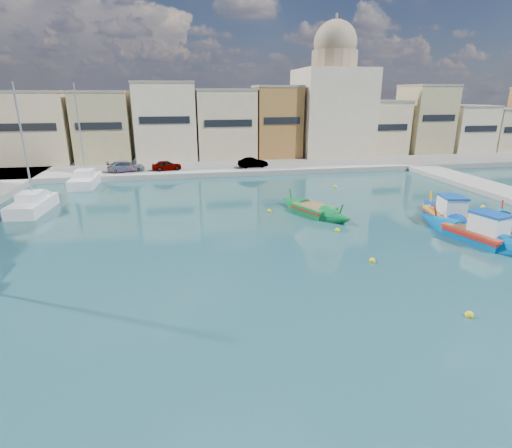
{
  "coord_description": "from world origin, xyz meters",
  "views": [
    {
      "loc": [
        -12.19,
        -17.6,
        9.29
      ],
      "look_at": [
        -7.72,
        6.0,
        1.4
      ],
      "focal_mm": 28.0,
      "sensor_mm": 36.0,
      "label": 1
    }
  ],
  "objects_px": {
    "yacht_north": "(89,178)",
    "yacht_midnorth": "(41,201)",
    "luzzu_cyan_mid": "(505,223)",
    "church_block": "(332,100)",
    "luzzu_blue_cabin": "(447,217)",
    "luzzu_turquoise_cabin": "(479,236)",
    "luzzu_green": "(314,211)"
  },
  "relations": [
    {
      "from": "yacht_north",
      "to": "yacht_midnorth",
      "type": "relative_size",
      "value": 1.02
    },
    {
      "from": "luzzu_cyan_mid",
      "to": "yacht_north",
      "type": "relative_size",
      "value": 0.66
    },
    {
      "from": "church_block",
      "to": "luzzu_blue_cabin",
      "type": "height_order",
      "value": "church_block"
    },
    {
      "from": "luzzu_blue_cabin",
      "to": "yacht_midnorth",
      "type": "distance_m",
      "value": 33.34
    },
    {
      "from": "luzzu_turquoise_cabin",
      "to": "luzzu_cyan_mid",
      "type": "distance_m",
      "value": 4.77
    },
    {
      "from": "luzzu_cyan_mid",
      "to": "luzzu_blue_cabin",
      "type": "bearing_deg",
      "value": 153.56
    },
    {
      "from": "luzzu_blue_cabin",
      "to": "luzzu_cyan_mid",
      "type": "distance_m",
      "value": 3.95
    },
    {
      "from": "church_block",
      "to": "luzzu_green",
      "type": "xyz_separation_m",
      "value": [
        -11.85,
        -28.12,
        -8.13
      ]
    },
    {
      "from": "luzzu_cyan_mid",
      "to": "yacht_north",
      "type": "height_order",
      "value": "yacht_north"
    },
    {
      "from": "church_block",
      "to": "luzzu_turquoise_cabin",
      "type": "distance_m",
      "value": 37.11
    },
    {
      "from": "luzzu_blue_cabin",
      "to": "yacht_north",
      "type": "height_order",
      "value": "yacht_north"
    },
    {
      "from": "church_block",
      "to": "luzzu_turquoise_cabin",
      "type": "bearing_deg",
      "value": -95.03
    },
    {
      "from": "luzzu_blue_cabin",
      "to": "yacht_midnorth",
      "type": "xyz_separation_m",
      "value": [
        -31.66,
        10.44,
        0.04
      ]
    },
    {
      "from": "luzzu_cyan_mid",
      "to": "yacht_midnorth",
      "type": "xyz_separation_m",
      "value": [
        -35.19,
        12.2,
        0.19
      ]
    },
    {
      "from": "church_block",
      "to": "luzzu_green",
      "type": "height_order",
      "value": "church_block"
    },
    {
      "from": "luzzu_turquoise_cabin",
      "to": "luzzu_blue_cabin",
      "type": "xyz_separation_m",
      "value": [
        0.59,
        4.16,
        0.01
      ]
    },
    {
      "from": "luzzu_green",
      "to": "yacht_north",
      "type": "height_order",
      "value": "yacht_north"
    },
    {
      "from": "luzzu_blue_cabin",
      "to": "luzzu_green",
      "type": "xyz_separation_m",
      "value": [
        -9.27,
        3.82,
        -0.12
      ]
    },
    {
      "from": "church_block",
      "to": "luzzu_cyan_mid",
      "type": "relative_size",
      "value": 2.6
    },
    {
      "from": "luzzu_turquoise_cabin",
      "to": "luzzu_blue_cabin",
      "type": "distance_m",
      "value": 4.21
    },
    {
      "from": "luzzu_turquoise_cabin",
      "to": "yacht_north",
      "type": "distance_m",
      "value": 37.85
    },
    {
      "from": "church_block",
      "to": "luzzu_turquoise_cabin",
      "type": "relative_size",
      "value": 1.87
    },
    {
      "from": "church_block",
      "to": "yacht_midnorth",
      "type": "distance_m",
      "value": 41.21
    },
    {
      "from": "luzzu_turquoise_cabin",
      "to": "yacht_north",
      "type": "xyz_separation_m",
      "value": [
        -28.98,
        24.34,
        0.05
      ]
    },
    {
      "from": "yacht_north",
      "to": "church_block",
      "type": "bearing_deg",
      "value": 20.08
    },
    {
      "from": "luzzu_green",
      "to": "yacht_north",
      "type": "xyz_separation_m",
      "value": [
        -20.3,
        16.36,
        0.16
      ]
    },
    {
      "from": "luzzu_turquoise_cabin",
      "to": "luzzu_green",
      "type": "height_order",
      "value": "luzzu_turquoise_cabin"
    },
    {
      "from": "luzzu_green",
      "to": "yacht_midnorth",
      "type": "xyz_separation_m",
      "value": [
        -22.4,
        6.63,
        0.16
      ]
    },
    {
      "from": "luzzu_blue_cabin",
      "to": "yacht_north",
      "type": "bearing_deg",
      "value": 145.69
    },
    {
      "from": "luzzu_turquoise_cabin",
      "to": "yacht_north",
      "type": "height_order",
      "value": "yacht_north"
    },
    {
      "from": "church_block",
      "to": "yacht_north",
      "type": "distance_m",
      "value": 35.15
    },
    {
      "from": "luzzu_turquoise_cabin",
      "to": "luzzu_cyan_mid",
      "type": "relative_size",
      "value": 1.39
    }
  ]
}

